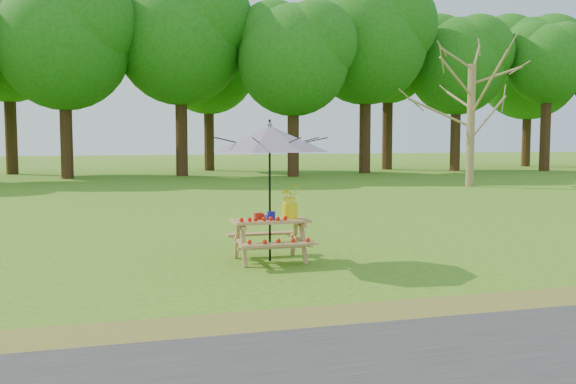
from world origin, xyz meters
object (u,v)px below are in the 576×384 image
object	(u,v)px
patio_umbrella	(270,139)
flower_bucket	(290,200)
picnic_table	(270,241)
bare_tree	(474,13)

from	to	relation	value
patio_umbrella	flower_bucket	world-z (taller)	patio_umbrella
picnic_table	flower_bucket	world-z (taller)	flower_bucket
patio_umbrella	bare_tree	bearing A→B (deg)	47.94
picnic_table	patio_umbrella	distance (m)	1.62
flower_bucket	patio_umbrella	bearing A→B (deg)	-171.91
picnic_table	flower_bucket	size ratio (longest dim) A/B	2.39
bare_tree	patio_umbrella	xyz separation A→B (m)	(-11.33, -12.56, -4.79)
bare_tree	picnic_table	size ratio (longest dim) A/B	8.40
bare_tree	patio_umbrella	size ratio (longest dim) A/B	4.82
picnic_table	patio_umbrella	bearing A→B (deg)	84.81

